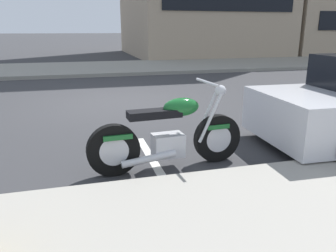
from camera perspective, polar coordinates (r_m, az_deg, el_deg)
ground_plane at (r=8.44m, az=-8.58°, el=4.02°), size 260.00×260.00×0.00m
sidewalk_far_curb at (r=20.16m, az=25.15°, el=9.98°), size 120.00×5.00×0.14m
parking_stall_stripe at (r=4.59m, az=-2.36°, el=-6.36°), size 0.12×2.20×0.01m
parked_motorcycle at (r=4.32m, az=0.27°, el=-1.75°), size 2.09×0.62×1.13m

